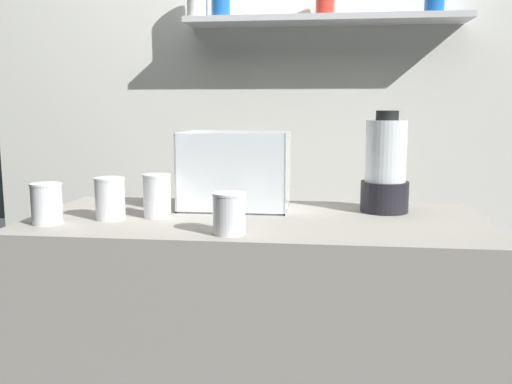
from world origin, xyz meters
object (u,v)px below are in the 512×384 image
(juice_cup_orange_far_left, at_px, (47,205))
(juice_cup_orange_right, at_px, (229,216))
(juice_cup_orange_left, at_px, (110,201))
(juice_cup_orange_middle, at_px, (157,199))
(carrot_display_bin, at_px, (234,184))
(blender_pitcher, at_px, (385,169))

(juice_cup_orange_far_left, relative_size, juice_cup_orange_right, 1.06)
(juice_cup_orange_far_left, height_order, juice_cup_orange_right, juice_cup_orange_far_left)
(juice_cup_orange_right, bearing_deg, juice_cup_orange_far_left, 172.93)
(juice_cup_orange_left, height_order, juice_cup_orange_middle, juice_cup_orange_middle)
(carrot_display_bin, height_order, juice_cup_orange_far_left, carrot_display_bin)
(juice_cup_orange_middle, xyz_separation_m, juice_cup_orange_right, (0.26, -0.20, -0.01))
(carrot_display_bin, distance_m, blender_pitcher, 0.50)
(juice_cup_orange_middle, distance_m, juice_cup_orange_right, 0.33)
(blender_pitcher, xyz_separation_m, juice_cup_orange_middle, (-0.71, -0.18, -0.08))
(carrot_display_bin, distance_m, juice_cup_orange_middle, 0.29)
(juice_cup_orange_left, bearing_deg, juice_cup_orange_middle, 19.84)
(juice_cup_orange_middle, bearing_deg, juice_cup_orange_far_left, -155.60)
(juice_cup_orange_right, bearing_deg, carrot_display_bin, 97.48)
(carrot_display_bin, xyz_separation_m, juice_cup_orange_left, (-0.34, -0.24, -0.03))
(juice_cup_orange_far_left, bearing_deg, blender_pitcher, 17.35)
(juice_cup_orange_left, bearing_deg, carrot_display_bin, 35.19)
(blender_pitcher, xyz_separation_m, juice_cup_orange_far_left, (-1.00, -0.31, -0.09))
(blender_pitcher, relative_size, juice_cup_orange_right, 2.90)
(juice_cup_orange_far_left, bearing_deg, juice_cup_orange_left, 27.97)
(juice_cup_orange_far_left, xyz_separation_m, juice_cup_orange_left, (0.16, 0.08, 0.00))
(juice_cup_orange_middle, bearing_deg, carrot_display_bin, 42.74)
(juice_cup_orange_far_left, distance_m, juice_cup_orange_right, 0.56)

